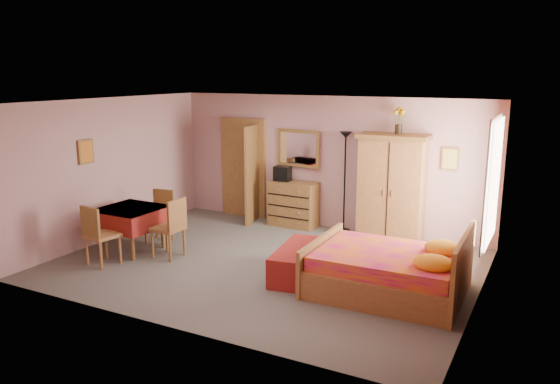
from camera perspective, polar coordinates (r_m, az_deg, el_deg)
The scene contains 23 objects.
floor at distance 8.93m, azimuth -1.47°, elevation -7.53°, with size 6.50×6.50×0.00m, color #5E5B53.
ceiling at distance 8.40m, azimuth -1.57°, elevation 9.37°, with size 6.50×6.50×0.00m, color brown.
wall_back at distance 10.79m, azimuth 4.94°, elevation 3.08°, with size 6.50×0.10×2.60m, color tan.
wall_front at distance 6.56m, azimuth -12.18°, elevation -3.34°, with size 6.50×0.10×2.60m, color tan.
wall_left at distance 10.52m, azimuth -17.21°, elevation 2.31°, with size 0.10×5.00×2.60m, color tan.
wall_right at distance 7.59m, azimuth 20.49°, elevation -1.71°, with size 0.10×5.00×2.60m, color tan.
doorway at distance 11.66m, azimuth -3.79°, elevation 2.44°, with size 1.06×0.12×2.15m, color #9E6B35.
window at distance 8.73m, azimuth 21.33°, elevation 1.01°, with size 0.08×1.40×1.95m, color white.
picture_left at distance 10.02m, azimuth -19.64°, elevation 3.99°, with size 0.04×0.32×0.42m, color orange.
picture_back at distance 10.07m, azimuth 17.36°, elevation 3.32°, with size 0.30×0.04×0.40m, color #D8BF59.
chest_of_drawers at distance 10.97m, azimuth 1.43°, elevation -1.25°, with size 0.96×0.48×0.90m, color brown.
wall_mirror at distance 10.95m, azimuth 1.95°, elevation 4.58°, with size 0.95×0.05×0.75m, color white.
stereo at distance 10.95m, azimuth 0.27°, elevation 1.94°, with size 0.32×0.23×0.30m, color black.
floor_lamp at distance 10.53m, azimuth 6.77°, elevation 1.01°, with size 0.25×0.25×1.95m, color black.
wardrobe at distance 10.10m, azimuth 11.57°, elevation 0.38°, with size 1.25×0.65×1.97m, color #AA6B39.
sunflower_vase at distance 9.99m, azimuth 12.33°, elevation 7.30°, with size 0.19×0.19×0.47m, color gold.
bed at distance 7.83m, azimuth 11.19°, elevation -6.91°, with size 2.11×1.66×0.98m, color #C11262.
bench at distance 8.38m, azimuth 1.74°, elevation -7.27°, with size 0.50×1.36×0.45m, color maroon.
dining_table at distance 9.82m, azimuth -15.24°, elevation -3.78°, with size 1.04×1.04×0.76m, color maroon.
chair_south at distance 9.23m, azimuth -18.06°, elevation -4.26°, with size 0.45×0.45×0.99m, color #AE6D3A.
chair_north at distance 10.19m, azimuth -12.58°, elevation -2.52°, with size 0.43×0.43×0.94m, color #925E31.
chair_west at distance 10.30m, azimuth -17.99°, elevation -2.56°, with size 0.45×0.45×0.98m, color #A17536.
chair_east at distance 9.32m, azimuth -11.65°, elevation -3.67°, with size 0.46×0.46×1.01m, color #966132.
Camera 1 is at (4.08, -7.33, 3.06)m, focal length 35.00 mm.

